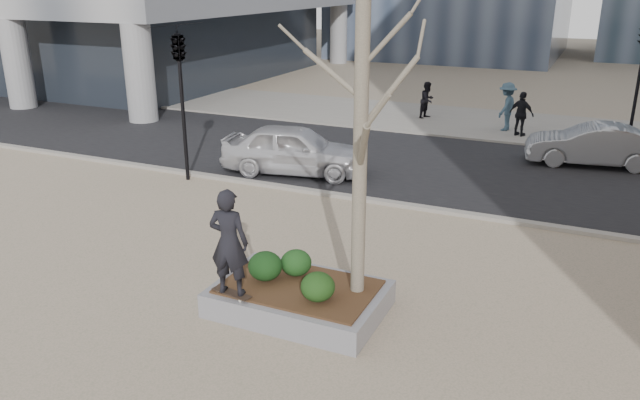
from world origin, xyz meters
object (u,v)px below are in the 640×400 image
at_px(planter, 299,299).
at_px(skateboarder, 229,242).
at_px(police_car, 295,149).
at_px(skateboard, 232,294).

xyz_separation_m(planter, skateboarder, (-0.93, -0.78, 1.25)).
bearing_deg(skateboarder, planter, -148.00).
bearing_deg(skateboarder, police_car, -78.38).
bearing_deg(skateboard, police_car, 119.86).
bearing_deg(police_car, skateboard, -171.58).
bearing_deg(police_car, skateboarder, -171.58).
bearing_deg(skateboard, skateboarder, 0.00).
distance_m(planter, police_car, 8.41).
xyz_separation_m(planter, police_car, (-3.84, 7.46, 0.55)).
relative_size(planter, skateboard, 3.85).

